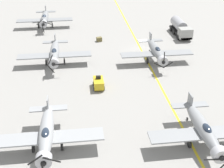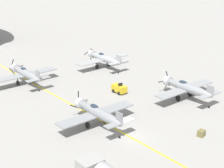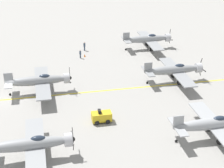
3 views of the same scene
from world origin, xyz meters
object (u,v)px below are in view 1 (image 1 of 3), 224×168
at_px(airplane_mid_right, 55,53).
at_px(airplane_near_right, 45,18).
at_px(fuel_tanker, 181,28).
at_px(tow_tractor, 99,83).
at_px(airplane_mid_center, 156,51).
at_px(supply_crate_by_tanker, 99,39).
at_px(airplane_far_center, 204,129).
at_px(airplane_far_right, 46,133).

distance_m(airplane_mid_right, airplane_near_right, 19.70).
relative_size(airplane_mid_right, fuel_tanker, 1.50).
height_order(airplane_mid_right, tow_tractor, airplane_mid_right).
height_order(airplane_mid_center, airplane_near_right, airplane_mid_center).
xyz_separation_m(airplane_near_right, tow_tractor, (-9.31, 28.48, -1.22)).
relative_size(airplane_near_right, supply_crate_by_tanker, 12.22).
xyz_separation_m(airplane_far_center, tow_tractor, (10.10, -13.84, -1.22)).
bearing_deg(fuel_tanker, airplane_mid_right, 23.57).
distance_m(airplane_far_right, fuel_tanker, 41.05).
bearing_deg(airplane_far_right, tow_tractor, -102.95).
bearing_deg(supply_crate_by_tanker, airplane_far_center, 104.58).
distance_m(fuel_tanker, tow_tractor, 27.27).
bearing_deg(tow_tractor, airplane_far_right, 62.32).
xyz_separation_m(airplane_mid_center, fuel_tanker, (-8.26, -12.37, -0.50)).
bearing_deg(airplane_far_center, airplane_far_right, -16.79).
bearing_deg(airplane_mid_center, tow_tractor, 25.15).
bearing_deg(airplane_near_right, airplane_far_right, 106.41).
height_order(airplane_far_right, airplane_far_center, airplane_far_center).
bearing_deg(tow_tractor, airplane_mid_center, -143.84).
xyz_separation_m(airplane_mid_right, airplane_near_right, (2.83, -19.50, 0.00)).
xyz_separation_m(airplane_mid_center, supply_crate_by_tanker, (8.64, -10.90, -1.60)).
bearing_deg(tow_tractor, airplane_mid_right, -54.18).
xyz_separation_m(airplane_far_center, airplane_near_right, (19.42, -42.32, -0.00)).
bearing_deg(fuel_tanker, airplane_far_right, 52.20).
relative_size(airplane_mid_right, airplane_mid_center, 1.00).
bearing_deg(tow_tractor, fuel_tanker, -133.03).
distance_m(airplane_mid_center, fuel_tanker, 14.88).
relative_size(airplane_mid_center, airplane_far_center, 1.00).
bearing_deg(airplane_far_center, supply_crate_by_tanker, -87.64).
height_order(airplane_mid_right, airplane_far_center, airplane_far_center).
bearing_deg(airplane_far_right, airplane_mid_center, -115.38).
relative_size(airplane_far_center, supply_crate_by_tanker, 12.22).
xyz_separation_m(airplane_far_right, fuel_tanker, (-25.16, -32.43, -0.50)).
height_order(airplane_near_right, supply_crate_by_tanker, airplane_near_right).
distance_m(airplane_far_center, airplane_near_right, 46.56).
xyz_separation_m(tow_tractor, supply_crate_by_tanker, (-1.70, -18.46, -0.38)).
bearing_deg(fuel_tanker, supply_crate_by_tanker, 4.96).
relative_size(airplane_mid_right, airplane_near_right, 1.00).
relative_size(tow_tractor, supply_crate_by_tanker, 2.65).
distance_m(airplane_mid_right, airplane_far_center, 28.22).
xyz_separation_m(airplane_mid_right, airplane_far_right, (0.08, 21.49, 0.00)).
xyz_separation_m(airplane_near_right, fuel_tanker, (-27.91, 8.55, -0.50)).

